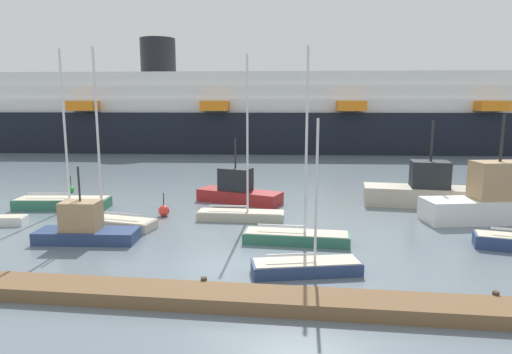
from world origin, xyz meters
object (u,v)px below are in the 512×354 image
sailboat_4 (306,266)px  sailboat_6 (241,213)px  fishing_boat_0 (424,191)px  cruise_ship (281,115)px  sailboat_0 (63,201)px  fishing_boat_1 (492,200)px  sailboat_2 (109,219)px  channel_buoy_0 (164,211)px  fishing_boat_2 (238,191)px  sailboat_3 (296,234)px  fishing_boat_3 (85,228)px  channel_buoy_1 (71,189)px

sailboat_4 → sailboat_6: 9.61m
fishing_boat_0 → cruise_ship: cruise_ship is taller
sailboat_0 → fishing_boat_1: size_ratio=1.27×
sailboat_0 → sailboat_2: bearing=-44.6°
sailboat_0 → channel_buoy_0: sailboat_0 is taller
cruise_ship → fishing_boat_1: bearing=-72.8°
fishing_boat_0 → fishing_boat_2: bearing=-173.1°
sailboat_3 → sailboat_6: (-3.68, 4.32, 0.00)m
sailboat_0 → sailboat_3: 17.72m
sailboat_4 → sailboat_2: bearing=139.6°
sailboat_4 → sailboat_6: size_ratio=0.66×
sailboat_0 → fishing_boat_0: 25.95m
fishing_boat_3 → sailboat_0: bearing=-57.6°
sailboat_6 → channel_buoy_1: bearing=154.5°
fishing_boat_1 → channel_buoy_1: fishing_boat_1 is taller
sailboat_0 → fishing_boat_1: 28.78m
fishing_boat_3 → channel_buoy_0: (2.43, 5.81, -0.41)m
sailboat_4 → fishing_boat_2: 14.61m
sailboat_6 → channel_buoy_0: sailboat_6 is taller
sailboat_3 → sailboat_4: (0.58, -4.29, -0.11)m
sailboat_2 → channel_buoy_0: 3.81m
channel_buoy_0 → sailboat_2: bearing=-129.6°
fishing_boat_1 → cruise_ship: size_ratio=0.08×
fishing_boat_1 → channel_buoy_1: bearing=158.1°
fishing_boat_3 → sailboat_2: bearing=-95.1°
fishing_boat_2 → channel_buoy_0: 6.31m
channel_buoy_1 → cruise_ship: size_ratio=0.01×
channel_buoy_0 → cruise_ship: (4.75, 43.26, 5.08)m
sailboat_6 → sailboat_0: bearing=172.0°
cruise_ship → channel_buoy_1: bearing=-116.2°
sailboat_3 → fishing_boat_0: 13.39m
channel_buoy_0 → channel_buoy_1: channel_buoy_0 is taller
fishing_boat_2 → fishing_boat_0: bearing=-159.0°
sailboat_6 → fishing_boat_0: bearing=23.1°
fishing_boat_0 → sailboat_6: bearing=-151.6°
sailboat_3 → sailboat_4: 4.33m
sailboat_2 → fishing_boat_1: 23.76m
fishing_boat_3 → cruise_ship: bearing=-103.3°
fishing_boat_0 → fishing_boat_1: bearing=-47.6°
sailboat_4 → sailboat_6: bearing=102.6°
fishing_boat_0 → channel_buoy_1: 28.08m
fishing_boat_0 → cruise_ship: 40.33m
sailboat_2 → fishing_boat_2: sailboat_2 is taller
fishing_boat_1 → sailboat_3: bearing=-165.8°
sailboat_2 → cruise_ship: size_ratio=0.10×
fishing_boat_2 → sailboat_6: bearing=119.6°
channel_buoy_0 → fishing_boat_1: bearing=3.6°
sailboat_0 → fishing_boat_3: (5.41, -7.06, 0.25)m
fishing_boat_2 → fishing_boat_1: bearing=-173.1°
sailboat_0 → fishing_boat_1: (28.77, 0.08, 0.80)m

